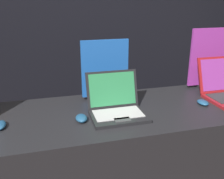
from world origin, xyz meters
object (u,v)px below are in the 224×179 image
at_px(laptop_middle, 116,105).
at_px(mouse_back, 203,102).
at_px(promo_stand_middle, 105,71).
at_px(mouse_front, 1,125).
at_px(promo_stand_back, 212,59).
at_px(mouse_middle, 81,118).

xyz_separation_m(laptop_middle, mouse_back, (0.62, -0.01, -0.04)).
height_order(promo_stand_middle, mouse_back, promo_stand_middle).
distance_m(laptop_middle, promo_stand_middle, 0.32).
height_order(mouse_front, laptop_middle, laptop_middle).
distance_m(promo_stand_middle, mouse_back, 0.71).
bearing_deg(promo_stand_back, promo_stand_middle, -177.95).
relative_size(mouse_middle, promo_stand_back, 0.22).
bearing_deg(promo_stand_back, laptop_middle, -160.24).
bearing_deg(promo_stand_middle, mouse_front, -156.86).
bearing_deg(mouse_middle, laptop_middle, 9.68).
height_order(mouse_front, mouse_back, same).
relative_size(mouse_middle, promo_stand_middle, 0.25).
bearing_deg(mouse_front, promo_stand_middle, 23.14).
distance_m(promo_stand_middle, promo_stand_back, 0.89).
height_order(laptop_middle, mouse_back, laptop_middle).
bearing_deg(mouse_front, mouse_back, -0.19).
bearing_deg(mouse_back, promo_stand_back, 50.35).
distance_m(mouse_middle, promo_stand_middle, 0.44).
bearing_deg(laptop_middle, mouse_middle, -170.32).
xyz_separation_m(mouse_middle, mouse_back, (0.84, 0.03, -0.00)).
height_order(mouse_middle, mouse_back, mouse_middle).
bearing_deg(promo_stand_back, mouse_middle, -162.21).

